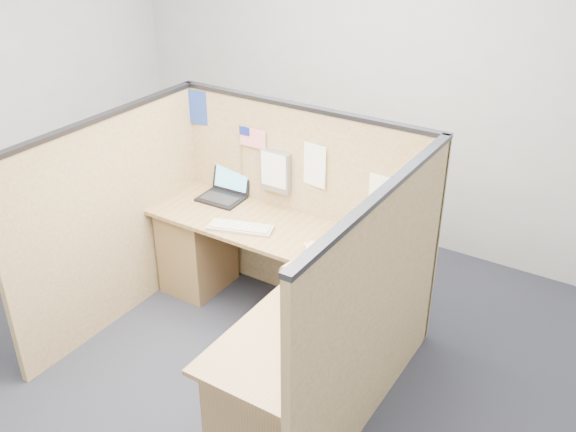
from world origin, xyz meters
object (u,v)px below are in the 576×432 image
Objects in this scene: l_desk at (270,306)px; keyboard at (241,228)px; laptop at (226,190)px; mouse at (313,250)px.

keyboard reaches higher than l_desk.
l_desk is at bearing -39.26° from laptop.
mouse is (0.58, 0.00, 0.01)m from keyboard.
laptop reaches higher than keyboard.
l_desk is 1.07m from laptop.
keyboard is at bearing -44.14° from laptop.
laptop is 0.71× the size of keyboard.
laptop is 1.03m from mouse.
l_desk is at bearing -125.09° from mouse.
mouse is at bearing -18.04° from keyboard.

